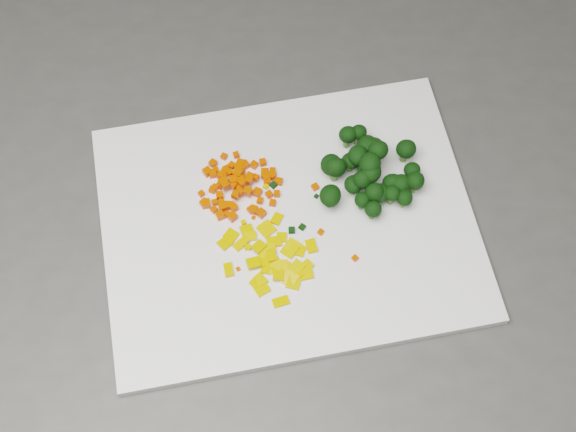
{
  "coord_description": "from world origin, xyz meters",
  "views": [
    {
      "loc": [
        -0.11,
        0.08,
        1.71
      ],
      "look_at": [
        -0.12,
        0.49,
        0.92
      ],
      "focal_mm": 50.0,
      "sensor_mm": 36.0,
      "label": 1
    }
  ],
  "objects_px": {
    "broccoli_pile": "(367,170)",
    "pepper_pile": "(267,259)",
    "cutting_board": "(288,222)",
    "counter_block": "(289,355)",
    "carrot_pile": "(240,183)"
  },
  "relations": [
    {
      "from": "counter_block",
      "to": "pepper_pile",
      "type": "bearing_deg",
      "value": -119.8
    },
    {
      "from": "counter_block",
      "to": "pepper_pile",
      "type": "height_order",
      "value": "pepper_pile"
    },
    {
      "from": "cutting_board",
      "to": "broccoli_pile",
      "type": "relative_size",
      "value": 3.75
    },
    {
      "from": "cutting_board",
      "to": "carrot_pile",
      "type": "xyz_separation_m",
      "value": [
        -0.06,
        0.04,
        0.02
      ]
    },
    {
      "from": "counter_block",
      "to": "carrot_pile",
      "type": "xyz_separation_m",
      "value": [
        -0.06,
        0.05,
        0.47
      ]
    },
    {
      "from": "pepper_pile",
      "to": "cutting_board",
      "type": "bearing_deg",
      "value": 68.05
    },
    {
      "from": "cutting_board",
      "to": "carrot_pile",
      "type": "bearing_deg",
      "value": 145.32
    },
    {
      "from": "counter_block",
      "to": "broccoli_pile",
      "type": "height_order",
      "value": "broccoli_pile"
    },
    {
      "from": "cutting_board",
      "to": "counter_block",
      "type": "bearing_deg",
      "value": -83.04
    },
    {
      "from": "pepper_pile",
      "to": "broccoli_pile",
      "type": "distance_m",
      "value": 0.15
    },
    {
      "from": "cutting_board",
      "to": "pepper_pile",
      "type": "xyz_separation_m",
      "value": [
        -0.02,
        -0.05,
        0.01
      ]
    },
    {
      "from": "carrot_pile",
      "to": "pepper_pile",
      "type": "bearing_deg",
      "value": -68.83
    },
    {
      "from": "counter_block",
      "to": "cutting_board",
      "type": "bearing_deg",
      "value": 96.96
    },
    {
      "from": "carrot_pile",
      "to": "broccoli_pile",
      "type": "distance_m",
      "value": 0.14
    },
    {
      "from": "broccoli_pile",
      "to": "pepper_pile",
      "type": "bearing_deg",
      "value": -135.69
    }
  ]
}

